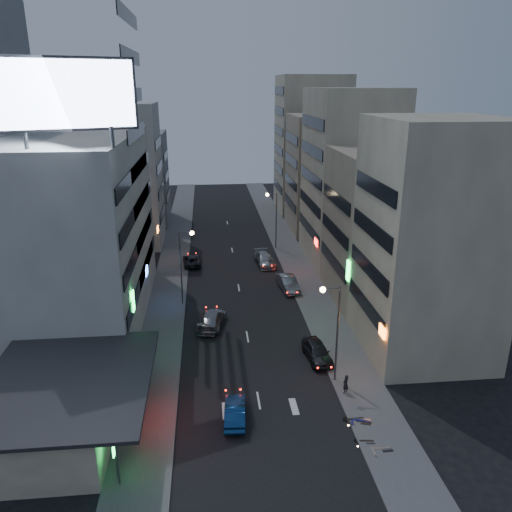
{
  "coord_description": "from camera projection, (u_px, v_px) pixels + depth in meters",
  "views": [
    {
      "loc": [
        -3.37,
        -27.51,
        22.31
      ],
      "look_at": [
        1.47,
        20.48,
        5.73
      ],
      "focal_mm": 35.0,
      "sensor_mm": 36.0,
      "label": 1
    }
  ],
  "objects": [
    {
      "name": "scooter_silver_b",
      "position": [
        371.0,
        413.0,
        34.77
      ],
      "size": [
        0.94,
        1.88,
        1.1
      ],
      "primitive_type": null,
      "rotation": [
        0.0,
        0.0,
        1.37
      ],
      "color": "#ACAEB4",
      "rests_on": "sidewalk_right"
    },
    {
      "name": "food_court",
      "position": [
        56.0,
        405.0,
        33.38
      ],
      "size": [
        11.0,
        13.0,
        3.88
      ],
      "color": "beige",
      "rests_on": "ground"
    },
    {
      "name": "scooter_silver_a",
      "position": [
        391.0,
        438.0,
        32.17
      ],
      "size": [
        0.74,
        1.98,
        1.2
      ],
      "primitive_type": null,
      "rotation": [
        0.0,
        0.0,
        1.62
      ],
      "color": "silver",
      "rests_on": "sidewalk_right"
    },
    {
      "name": "parked_car_left",
      "position": [
        192.0,
        260.0,
        65.03
      ],
      "size": [
        2.52,
        4.75,
        1.27
      ],
      "primitive_type": "imported",
      "rotation": [
        0.0,
        0.0,
        3.23
      ],
      "color": "#232227",
      "rests_on": "ground"
    },
    {
      "name": "far_left_a",
      "position": [
        121.0,
        176.0,
        71.08
      ],
      "size": [
        11.0,
        10.0,
        20.0
      ],
      "primitive_type": "cube",
      "color": "beige",
      "rests_on": "ground"
    },
    {
      "name": "shophouse_near",
      "position": [
        429.0,
        241.0,
        41.51
      ],
      "size": [
        10.0,
        11.0,
        20.0
      ],
      "primitive_type": "cube",
      "color": "beige",
      "rests_on": "ground"
    },
    {
      "name": "white_building",
      "position": [
        65.0,
        232.0,
        47.74
      ],
      "size": [
        14.0,
        24.0,
        18.0
      ],
      "primitive_type": "cube",
      "color": "beige",
      "rests_on": "ground"
    },
    {
      "name": "street_lamp_right_near",
      "position": [
        333.0,
        320.0,
        37.92
      ],
      "size": [
        1.6,
        0.44,
        8.02
      ],
      "color": "#595B60",
      "rests_on": "sidewalk_right"
    },
    {
      "name": "parked_car_right_near",
      "position": [
        317.0,
        351.0,
        42.54
      ],
      "size": [
        2.24,
        4.68,
        1.54
      ],
      "primitive_type": "imported",
      "rotation": [
        0.0,
        0.0,
        0.1
      ],
      "color": "#27282C",
      "rests_on": "ground"
    },
    {
      "name": "billboard",
      "position": [
        64.0,
        95.0,
        34.57
      ],
      "size": [
        9.52,
        3.75,
        6.2
      ],
      "rotation": [
        0.0,
        0.0,
        0.35
      ],
      "color": "#595B60",
      "rests_on": "white_building"
    },
    {
      "name": "sidewalk_left",
      "position": [
        171.0,
        277.0,
        60.91
      ],
      "size": [
        4.0,
        120.0,
        0.12
      ],
      "primitive_type": "cube",
      "color": "#4C4C4F",
      "rests_on": "ground"
    },
    {
      "name": "sidewalk_right",
      "position": [
        300.0,
        273.0,
        62.43
      ],
      "size": [
        4.0,
        120.0,
        0.12
      ],
      "primitive_type": "cube",
      "color": "#4C4C4F",
      "rests_on": "ground"
    },
    {
      "name": "far_right_b",
      "position": [
        311.0,
        144.0,
        91.29
      ],
      "size": [
        12.0,
        12.0,
        24.0
      ],
      "primitive_type": "cube",
      "color": "beige",
      "rests_on": "ground"
    },
    {
      "name": "shophouse_mid",
      "position": [
        386.0,
        227.0,
        53.03
      ],
      "size": [
        11.0,
        12.0,
        16.0
      ],
      "primitive_type": "cube",
      "color": "tan",
      "rests_on": "ground"
    },
    {
      "name": "street_lamp_left",
      "position": [
        184.0,
        257.0,
        51.86
      ],
      "size": [
        1.6,
        0.44,
        8.02
      ],
      "color": "#595B60",
      "rests_on": "sidewalk_left"
    },
    {
      "name": "far_left_b",
      "position": [
        131.0,
        178.0,
        84.08
      ],
      "size": [
        12.0,
        10.0,
        15.0
      ],
      "primitive_type": "cube",
      "color": "gray",
      "rests_on": "ground"
    },
    {
      "name": "ground",
      "position": [
        265.0,
        436.0,
        33.46
      ],
      "size": [
        180.0,
        180.0,
        0.0
      ],
      "primitive_type": "plane",
      "color": "black",
      "rests_on": "ground"
    },
    {
      "name": "road_car_silver",
      "position": [
        212.0,
        319.0,
        48.38
      ],
      "size": [
        3.28,
        5.66,
        1.54
      ],
      "primitive_type": "imported",
      "rotation": [
        0.0,
        0.0,
        2.92
      ],
      "color": "gray",
      "rests_on": "ground"
    },
    {
      "name": "parked_car_right_far",
      "position": [
        265.0,
        259.0,
        65.04
      ],
      "size": [
        2.69,
        5.52,
        1.55
      ],
      "primitive_type": "imported",
      "rotation": [
        0.0,
        0.0,
        0.1
      ],
      "color": "#92969A",
      "rests_on": "ground"
    },
    {
      "name": "far_right_a",
      "position": [
        325.0,
        174.0,
        79.05
      ],
      "size": [
        11.0,
        12.0,
        18.0
      ],
      "primitive_type": "cube",
      "color": "tan",
      "rests_on": "ground"
    },
    {
      "name": "road_car_blue",
      "position": [
        235.0,
        412.0,
        34.86
      ],
      "size": [
        1.74,
        4.21,
        1.35
      ],
      "primitive_type": "imported",
      "rotation": [
        0.0,
        0.0,
        3.07
      ],
      "color": "navy",
      "rests_on": "ground"
    },
    {
      "name": "street_lamp_right_far",
      "position": [
        274.0,
        212.0,
        69.91
      ],
      "size": [
        1.6,
        0.44,
        8.02
      ],
      "color": "#595B60",
      "rests_on": "sidewalk_right"
    },
    {
      "name": "shophouse_far",
      "position": [
        349.0,
        178.0,
        64.24
      ],
      "size": [
        10.0,
        14.0,
        22.0
      ],
      "primitive_type": "cube",
      "color": "beige",
      "rests_on": "ground"
    },
    {
      "name": "person",
      "position": [
        346.0,
        384.0,
        37.7
      ],
      "size": [
        0.67,
        0.63,
        1.54
      ],
      "primitive_type": "imported",
      "rotation": [
        0.0,
        0.0,
        3.78
      ],
      "color": "black",
      "rests_on": "sidewalk_right"
    },
    {
      "name": "scooter_black_a",
      "position": [
        374.0,
        434.0,
        32.76
      ],
      "size": [
        0.73,
        1.65,
        0.98
      ],
      "primitive_type": null,
      "rotation": [
        0.0,
        0.0,
        1.45
      ],
      "color": "black",
      "rests_on": "sidewalk_right"
    },
    {
      "name": "scooter_blue",
      "position": [
        371.0,
        413.0,
        34.6
      ],
      "size": [
        1.21,
        2.06,
        1.19
      ],
      "primitive_type": null,
      "rotation": [
        0.0,
        0.0,
        1.26
      ],
      "color": "navy",
      "rests_on": "sidewalk_right"
    },
    {
      "name": "scooter_black_b",
      "position": [
        364.0,
        410.0,
        35.0
      ],
      "size": [
        0.69,
        1.87,
        1.13
      ],
      "primitive_type": null,
      "rotation": [
        0.0,
        0.0,
        1.61
      ],
      "color": "black",
      "rests_on": "sidewalk_right"
    },
    {
      "name": "parked_car_right_mid",
      "position": [
        288.0,
        283.0,
        57.08
      ],
      "size": [
        2.31,
        5.06,
        1.61
      ],
      "primitive_type": "imported",
      "rotation": [
        0.0,
        0.0,
        0.13
      ],
      "color": "gray",
      "rests_on": "ground"
    }
  ]
}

